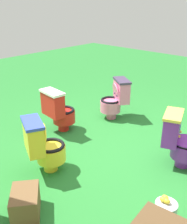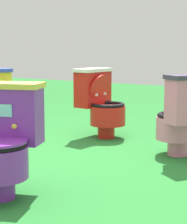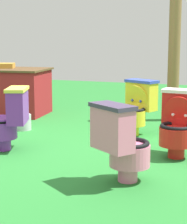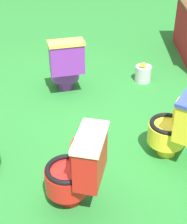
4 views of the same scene
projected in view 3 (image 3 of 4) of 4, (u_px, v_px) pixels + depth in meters
The scene contains 9 objects.
ground at pixel (78, 148), 5.01m from camera, with size 14.00×14.00×0.00m, color #26752D.
toilet_red at pixel (179, 123), 4.60m from camera, with size 0.45×0.53×0.73m.
toilet_yellow at pixel (136, 107), 5.63m from camera, with size 0.57×0.61×0.73m.
toilet_purple at pixel (8, 119), 4.85m from camera, with size 0.60×0.55×0.73m.
toilet_pink at pixel (122, 142), 3.75m from camera, with size 0.61×0.63×0.73m.
vendor_table at pixel (5, 91), 7.13m from camera, with size 1.54×1.01×0.85m.
wooden_post at pixel (174, 52), 6.46m from camera, with size 0.18×0.18×2.13m, color brown.
small_crate at pixel (116, 114), 6.38m from camera, with size 0.38×0.27×0.28m, color brown.
lemon_bucket at pixel (23, 122), 5.94m from camera, with size 0.22×0.22×0.28m.
Camera 3 is at (1.88, -4.48, 1.30)m, focal length 67.85 mm.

